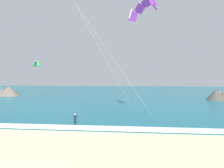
# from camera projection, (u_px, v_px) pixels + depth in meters

# --- Properties ---
(sea) EXTENTS (200.00, 120.00, 0.20)m
(sea) POSITION_uv_depth(u_px,v_px,m) (109.00, 93.00, 84.13)
(sea) COLOR #146075
(sea) RESTS_ON ground
(surf_foam) EXTENTS (200.00, 2.33, 0.04)m
(surf_foam) POSITION_uv_depth(u_px,v_px,m) (61.00, 127.00, 25.44)
(surf_foam) COLOR white
(surf_foam) RESTS_ON sea
(surfboard) EXTENTS (0.79, 1.47, 0.09)m
(surfboard) POSITION_uv_depth(u_px,v_px,m) (75.00, 125.00, 27.28)
(surfboard) COLOR yellow
(surfboard) RESTS_ON ground
(kitesurfer) EXTENTS (0.61, 0.61, 1.69)m
(kitesurfer) POSITION_uv_depth(u_px,v_px,m) (75.00, 119.00, 27.27)
(kitesurfer) COLOR #191E38
(kitesurfer) RESTS_ON ground
(kite_primary) EXTENTS (12.05, 7.90, 18.38)m
(kite_primary) POSITION_uv_depth(u_px,v_px,m) (144.00, 7.00, 30.74)
(kite_primary) COLOR purple
(kite_distant) EXTENTS (3.77, 4.00, 1.72)m
(kite_distant) POSITION_uv_depth(u_px,v_px,m) (37.00, 63.00, 57.76)
(kite_distant) COLOR green
(headland_right) EXTENTS (7.45, 6.79, 3.56)m
(headland_right) POSITION_uv_depth(u_px,v_px,m) (218.00, 96.00, 55.88)
(headland_right) COLOR #47423D
(headland_right) RESTS_ON ground
(headland_left) EXTENTS (9.89, 8.45, 3.77)m
(headland_left) POSITION_uv_depth(u_px,v_px,m) (8.00, 92.00, 69.35)
(headland_left) COLOR #665B51
(headland_left) RESTS_ON ground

